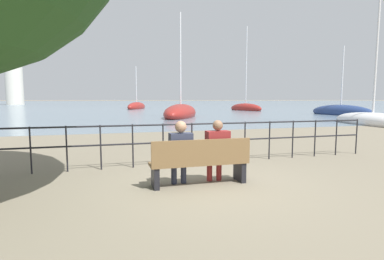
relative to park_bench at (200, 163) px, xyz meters
The scene contains 12 objects.
ground_plane 0.44m from the park_bench, 90.00° to the left, with size 1000.00×1000.00×0.00m, color #7A705B.
harbor_water 159.51m from the park_bench, 90.00° to the left, with size 600.00×300.00×0.01m.
park_bench is the anchor object (origin of this frame).
seated_person_left 0.45m from the park_bench, 168.15° to the left, with size 0.43×0.35×1.24m.
seated_person_right 0.45m from the park_bench, 11.75° to the left, with size 0.45×0.35×1.24m.
promenade_railing 1.88m from the park_bench, 90.00° to the left, with size 11.10×0.04×1.05m.
sailboat_0 46.15m from the park_bench, 85.86° to the left, with size 4.72×7.75×7.63m.
sailboat_1 17.65m from the park_bench, 33.69° to the left, with size 2.79×7.19×11.91m.
sailboat_2 38.96m from the park_bench, 62.55° to the left, with size 3.20×6.74×12.42m.
sailboat_4 29.56m from the park_bench, 42.91° to the left, with size 2.58×7.58×7.48m.
sailboat_5 22.10m from the park_bench, 77.05° to the left, with size 5.92×8.97×9.91m.
harbor_lighthouse 98.82m from the park_bench, 106.16° to the left, with size 4.71×4.71×27.56m.
Camera 1 is at (-1.71, -5.42, 1.64)m, focal length 28.00 mm.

